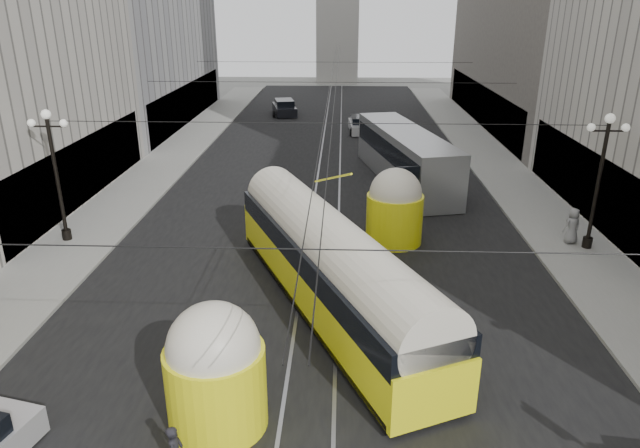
{
  "coord_description": "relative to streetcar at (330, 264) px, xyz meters",
  "views": [
    {
      "loc": [
        0.87,
        -7.4,
        11.04
      ],
      "look_at": [
        0.06,
        13.17,
        3.02
      ],
      "focal_mm": 32.0,
      "sensor_mm": 36.0,
      "label": 1
    }
  ],
  "objects": [
    {
      "name": "rail_left",
      "position": [
        -1.25,
        20.48,
        -1.85
      ],
      "size": [
        0.12,
        85.0,
        0.04
      ],
      "primitive_type": "cube",
      "color": "gray",
      "rests_on": "ground"
    },
    {
      "name": "lamppost_right_mid",
      "position": [
        12.1,
        5.98,
        1.89
      ],
      "size": [
        1.86,
        0.44,
        6.37
      ],
      "color": "black",
      "rests_on": "sidewalk_right"
    },
    {
      "name": "catenary",
      "position": [
        -0.38,
        19.47,
        4.03
      ],
      "size": [
        25.0,
        72.0,
        0.23
      ],
      "color": "black",
      "rests_on": "ground"
    },
    {
      "name": "streetcar",
      "position": [
        0.0,
        0.0,
        0.0
      ],
      "size": [
        8.68,
        16.02,
        3.79
      ],
      "color": "#F9F715",
      "rests_on": "ground"
    },
    {
      "name": "road",
      "position": [
        -0.5,
        20.48,
        -1.85
      ],
      "size": [
        20.0,
        85.0,
        0.02
      ],
      "primitive_type": "cube",
      "color": "black",
      "rests_on": "ground"
    },
    {
      "name": "sidewalk_left",
      "position": [
        -12.5,
        23.98,
        -1.78
      ],
      "size": [
        4.0,
        72.0,
        0.15
      ],
      "primitive_type": "cube",
      "color": "gray",
      "rests_on": "ground"
    },
    {
      "name": "lamppost_left_mid",
      "position": [
        -13.1,
        5.98,
        1.89
      ],
      "size": [
        1.86,
        0.44,
        6.37
      ],
      "color": "black",
      "rests_on": "sidewalk_left"
    },
    {
      "name": "sidewalk_right",
      "position": [
        11.5,
        23.98,
        -1.78
      ],
      "size": [
        4.0,
        72.0,
        0.15
      ],
      "primitive_type": "cube",
      "color": "gray",
      "rests_on": "ground"
    },
    {
      "name": "sedan_dark_far",
      "position": [
        -5.73,
        40.56,
        -1.14
      ],
      "size": [
        3.08,
        5.31,
        1.57
      ],
      "color": "black",
      "rests_on": "ground"
    },
    {
      "name": "sedan_white_far",
      "position": [
        2.02,
        32.1,
        -1.19
      ],
      "size": [
        2.18,
        4.72,
        1.46
      ],
      "color": "silver",
      "rests_on": "ground"
    },
    {
      "name": "city_bus",
      "position": [
        4.48,
        16.83,
        -0.0
      ],
      "size": [
        5.68,
        13.72,
        3.38
      ],
      "color": "#9FA2A5",
      "rests_on": "ground"
    },
    {
      "name": "rail_right",
      "position": [
        0.25,
        20.48,
        -1.85
      ],
      "size": [
        0.12,
        85.0,
        0.04
      ],
      "primitive_type": "cube",
      "color": "gray",
      "rests_on": "ground"
    },
    {
      "name": "pedestrian_sidewalk_right",
      "position": [
        11.49,
        6.48,
        -0.82
      ],
      "size": [
        0.99,
        0.79,
        1.77
      ],
      "primitive_type": "imported",
      "rotation": [
        0.0,
        0.0,
        3.48
      ],
      "color": "gray",
      "rests_on": "sidewalk_right"
    }
  ]
}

